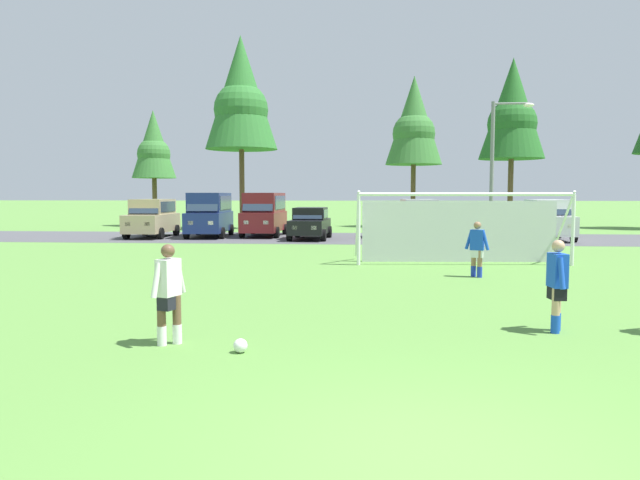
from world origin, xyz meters
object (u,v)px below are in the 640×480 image
Objects in this scene: parked_car_slot_center at (310,223)px; soccer_goal at (460,227)px; soccer_ball at (241,346)px; parked_car_slot_far_left at (152,218)px; parked_car_slot_center_left at (265,213)px; player_winger_right at (557,286)px; player_defender_far at (169,294)px; parked_car_slot_right at (419,218)px; parked_car_slot_far_right at (510,222)px; parked_car_slot_end at (547,219)px; parked_car_slot_center_right at (392,222)px; street_lamp at (496,172)px; parked_car_slot_left at (210,213)px; player_striker_near at (477,249)px.

soccer_goal is at bearing -57.90° from parked_car_slot_center.
soccer_ball is 25.34m from parked_car_slot_far_left.
soccer_ball is 24.91m from parked_car_slot_center_left.
parked_car_slot_center_left is at bearing 112.39° from player_winger_right.
soccer_ball is 1.49m from player_defender_far.
soccer_goal is (5.22, 12.21, 1.18)m from soccer_ball.
soccer_goal is 11.67m from parked_car_slot_right.
parked_car_slot_far_right is (4.54, 22.41, 0.05)m from player_winger_right.
soccer_ball is 0.05× the size of parked_car_slot_far_left.
parked_car_slot_right is 1.00× the size of parked_car_slot_end.
parked_car_slot_center_right is 7.24m from street_lamp.
soccer_goal is at bearing -43.08° from parked_car_slot_left.
parked_car_slot_left is at bearing 128.99° from player_striker_near.
parked_car_slot_end is (15.59, -1.50, -0.23)m from parked_car_slot_center_left.
street_lamp is (9.07, -3.43, 2.62)m from parked_car_slot_center.
street_lamp is at bearing 68.63° from soccer_goal.
parked_car_slot_center is at bearing -170.81° from parked_car_slot_far_right.
player_striker_near is 0.38× the size of parked_car_slot_center.
player_striker_near is at bearing -91.18° from soccer_goal.
player_striker_near and player_winger_right have the same top height.
parked_car_slot_far_right is (20.11, 1.07, -0.24)m from parked_car_slot_far_left.
parked_car_slot_far_left is (-15.50, 10.93, -0.18)m from soccer_goal.
soccer_goal reaches higher than soccer_ball.
player_winger_right is at bearing -88.83° from player_striker_near.
parked_car_slot_left reaches higher than parked_car_slot_far_left.
player_striker_near is at bearing -113.75° from parked_car_slot_end.
soccer_goal reaches higher than parked_car_slot_far_right.
parked_car_slot_right is 6.25m from street_lamp.
player_defender_far is 6.70m from player_winger_right.
player_winger_right is at bearing 18.86° from soccer_ball.
soccer_goal is 1.62× the size of parked_car_slot_far_left.
player_winger_right is at bearing -98.58° from street_lamp.
soccer_ball is at bearing -161.14° from player_winger_right.
street_lamp is at bearing 75.29° from player_striker_near.
soccer_goal is 12.86m from parked_car_slot_far_right.
player_winger_right is 22.22m from parked_car_slot_center_right.
street_lamp is (15.00, -4.74, 2.15)m from parked_car_slot_left.
player_striker_near is 1.00× the size of player_defender_far.
parked_car_slot_far_left is 15.06m from parked_car_slot_right.
parked_car_slot_center is (-1.19, 22.43, 0.77)m from soccer_ball.
player_striker_near is at bearing -43.32° from parked_car_slot_far_left.
player_winger_right is 22.07m from parked_car_slot_right.
parked_car_slot_left is at bearing -178.43° from parked_car_slot_far_right.
soccer_goal reaches higher than player_striker_near.
parked_car_slot_end reaches higher than player_striker_near.
player_defender_far is 0.34× the size of parked_car_slot_center_left.
parked_car_slot_right is (6.02, 23.48, 0.29)m from player_defender_far.
parked_car_slot_right is at bearing 91.35° from player_winger_right.
parked_car_slot_far_right is at bearing 3.91° from parked_car_slot_right.
soccer_ball is 0.13× the size of player_winger_right.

